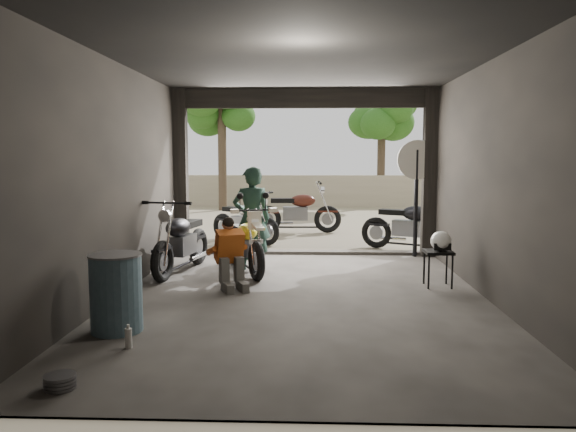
# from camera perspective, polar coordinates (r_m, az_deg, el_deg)

# --- Properties ---
(ground) EXTENTS (80.00, 80.00, 0.00)m
(ground) POSITION_cam_1_polar(r_m,az_deg,el_deg) (7.64, 1.34, -8.56)
(ground) COLOR #7A6D56
(ground) RESTS_ON ground
(garage) EXTENTS (7.00, 7.13, 3.20)m
(garage) POSITION_cam_1_polar(r_m,az_deg,el_deg) (7.96, 1.42, 1.38)
(garage) COLOR #2D2B28
(garage) RESTS_ON ground
(boundary_wall) EXTENTS (18.00, 0.30, 1.20)m
(boundary_wall) POSITION_cam_1_polar(r_m,az_deg,el_deg) (21.43, 1.94, 2.56)
(boundary_wall) COLOR gray
(boundary_wall) RESTS_ON ground
(tree_left) EXTENTS (2.20, 2.20, 5.60)m
(tree_left) POSITION_cam_1_polar(r_m,az_deg,el_deg) (20.23, -6.77, 11.91)
(tree_left) COLOR #382B1E
(tree_left) RESTS_ON ground
(tree_right) EXTENTS (2.20, 2.20, 5.00)m
(tree_right) POSITION_cam_1_polar(r_m,az_deg,el_deg) (21.62, 9.53, 10.36)
(tree_right) COLOR #382B1E
(tree_right) RESTS_ON ground
(main_bike) EXTENTS (1.29, 1.84, 1.13)m
(main_bike) POSITION_cam_1_polar(r_m,az_deg,el_deg) (9.26, -4.36, -2.39)
(main_bike) COLOR white
(main_bike) RESTS_ON ground
(left_bike) EXTENTS (1.08, 1.94, 1.24)m
(left_bike) POSITION_cam_1_polar(r_m,az_deg,el_deg) (9.40, -10.77, -2.03)
(left_bike) COLOR black
(left_bike) RESTS_ON ground
(outside_bike_a) EXTENTS (1.79, 1.57, 1.15)m
(outside_bike_a) POSITION_cam_1_polar(r_m,az_deg,el_deg) (12.57, -4.42, -0.09)
(outside_bike_a) COLOR black
(outside_bike_a) RESTS_ON ground
(outside_bike_b) EXTENTS (1.94, 0.85, 1.29)m
(outside_bike_b) POSITION_cam_1_polar(r_m,az_deg,el_deg) (14.11, 0.98, 0.89)
(outside_bike_b) COLOR #461910
(outside_bike_b) RESTS_ON ground
(outside_bike_c) EXTENTS (1.97, 1.51, 1.24)m
(outside_bike_c) POSITION_cam_1_polar(r_m,az_deg,el_deg) (11.66, 12.32, -0.50)
(outside_bike_c) COLOR black
(outside_bike_c) RESTS_ON ground
(rider) EXTENTS (0.72, 0.57, 1.76)m
(rider) POSITION_cam_1_polar(r_m,az_deg,el_deg) (9.47, -3.70, -0.29)
(rider) COLOR #162C24
(rider) RESTS_ON ground
(mechanic) EXTENTS (0.75, 0.85, 1.01)m
(mechanic) POSITION_cam_1_polar(r_m,az_deg,el_deg) (8.14, -5.77, -4.03)
(mechanic) COLOR #B95418
(mechanic) RESTS_ON ground
(stool) EXTENTS (0.40, 0.40, 0.55)m
(stool) POSITION_cam_1_polar(r_m,az_deg,el_deg) (8.53, 15.02, -3.91)
(stool) COLOR black
(stool) RESTS_ON ground
(helmet) EXTENTS (0.36, 0.37, 0.29)m
(helmet) POSITION_cam_1_polar(r_m,az_deg,el_deg) (8.50, 15.28, -2.47)
(helmet) COLOR white
(helmet) RESTS_ON stool
(oil_drum) EXTENTS (0.65, 0.65, 0.87)m
(oil_drum) POSITION_cam_1_polar(r_m,az_deg,el_deg) (6.46, -17.06, -7.60)
(oil_drum) COLOR #3F5B6A
(oil_drum) RESTS_ON ground
(sign_post) EXTENTS (0.75, 0.08, 2.24)m
(sign_post) POSITION_cam_1_polar(r_m,az_deg,el_deg) (10.87, 12.93, 3.64)
(sign_post) COLOR black
(sign_post) RESTS_ON ground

